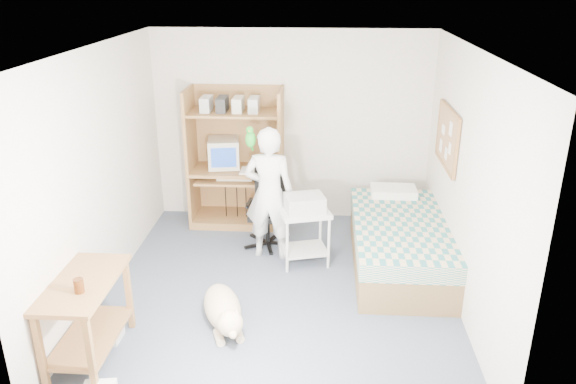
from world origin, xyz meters
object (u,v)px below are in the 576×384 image
object	(u,v)px
dog	(223,309)
computer_hutch	(237,163)
bed	(399,243)
office_chair	(268,218)
person	(269,194)
side_desk	(86,308)
printer_cart	(304,228)

from	to	relation	value
dog	computer_hutch	bearing A→B (deg)	74.76
bed	office_chair	world-z (taller)	office_chair
office_chair	computer_hutch	bearing A→B (deg)	130.59
computer_hutch	person	distance (m)	1.08
side_desk	printer_cart	size ratio (longest dim) A/B	1.54
bed	office_chair	size ratio (longest dim) A/B	2.14
computer_hutch	printer_cart	bearing A→B (deg)	-50.05
side_desk	printer_cart	world-z (taller)	side_desk
bed	printer_cart	bearing A→B (deg)	179.21
computer_hutch	side_desk	world-z (taller)	computer_hutch
computer_hutch	bed	bearing A→B (deg)	-29.29
computer_hutch	bed	distance (m)	2.35
side_desk	bed	bearing A→B (deg)	32.50
printer_cart	side_desk	bearing A→B (deg)	-149.76
dog	printer_cart	xyz separation A→B (m)	(0.71, 1.29, 0.26)
person	office_chair	bearing A→B (deg)	-76.55
computer_hutch	side_desk	distance (m)	3.08
bed	side_desk	world-z (taller)	side_desk
printer_cart	bed	bearing A→B (deg)	-16.40
bed	printer_cart	distance (m)	1.08
bed	side_desk	distance (m)	3.39
person	printer_cart	world-z (taller)	person
printer_cart	dog	bearing A→B (deg)	-134.44
side_desk	office_chair	distance (m)	2.64
bed	side_desk	bearing A→B (deg)	-147.50
person	dog	distance (m)	1.60
office_chair	dog	world-z (taller)	office_chair
side_desk	printer_cart	xyz separation A→B (m)	(1.78, 1.83, -0.06)
bed	dog	xyz separation A→B (m)	(-1.79, -1.28, -0.12)
bed	dog	size ratio (longest dim) A/B	2.01
office_chair	person	distance (m)	0.54
computer_hutch	printer_cart	xyz separation A→B (m)	(0.93, -1.11, -0.39)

